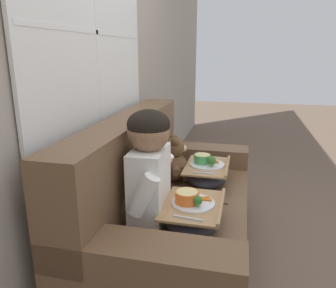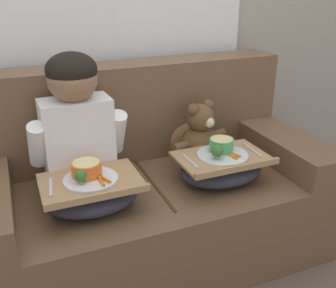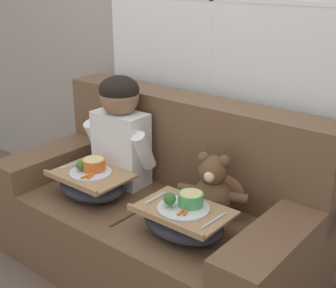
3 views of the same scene
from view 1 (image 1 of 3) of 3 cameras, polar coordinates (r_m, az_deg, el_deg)
The scene contains 9 objects.
ground_plane at distance 2.26m, azimuth 1.48°, elevation -19.23°, with size 14.00×14.00×0.00m, color brown.
wall_back_with_window at distance 2.02m, azimuth -13.50°, elevation 15.70°, with size 8.00×0.08×2.60m.
couch at distance 2.10m, azimuth -0.32°, elevation -11.65°, with size 1.65×0.84×0.91m.
throw_pillow_behind_child at distance 1.78m, azimuth -8.21°, elevation -8.35°, with size 0.32×0.15×0.33m.
throw_pillow_behind_teddy at distance 2.32m, azimuth -2.78°, elevation -2.42°, with size 0.33×0.16×0.34m.
child_figure at distance 1.66m, azimuth -3.27°, elevation -3.28°, with size 0.43×0.21×0.61m.
teddy_bear at distance 2.28m, azimuth 1.20°, elevation -3.06°, with size 0.35×0.25×0.32m.
lap_tray_child at distance 1.72m, azimuth 4.33°, elevation -12.00°, with size 0.40×0.30×0.20m.
lap_tray_teddy at distance 2.27m, azimuth 6.77°, elevation -4.96°, with size 0.42×0.29×0.21m.
Camera 1 is at (-1.81, -0.37, 1.29)m, focal length 35.00 mm.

